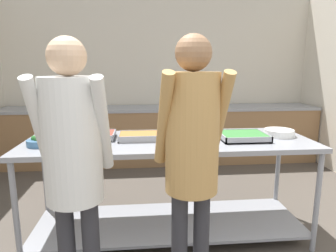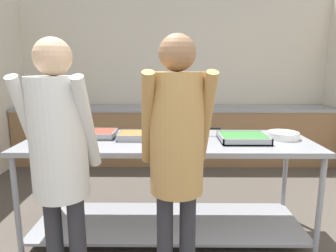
{
  "view_description": "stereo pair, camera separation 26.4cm",
  "coord_description": "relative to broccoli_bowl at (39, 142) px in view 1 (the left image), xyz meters",
  "views": [
    {
      "loc": [
        -0.32,
        -0.66,
        1.51
      ],
      "look_at": [
        -0.08,
        1.91,
        0.99
      ],
      "focal_mm": 32.0,
      "sensor_mm": 36.0,
      "label": 1
    },
    {
      "loc": [
        -0.06,
        -0.68,
        1.51
      ],
      "look_at": [
        -0.08,
        1.91,
        0.99
      ],
      "focal_mm": 32.0,
      "sensor_mm": 36.0,
      "label": 2
    }
  ],
  "objects": [
    {
      "name": "wall_rear",
      "position": [
        1.13,
        2.63,
        0.4
      ],
      "size": [
        5.07,
        0.06,
        2.65
      ],
      "color": "beige",
      "rests_on": "ground_plane"
    },
    {
      "name": "back_counter",
      "position": [
        1.13,
        2.26,
        -0.48
      ],
      "size": [
        4.91,
        0.65,
        0.88
      ],
      "color": "olive",
      "rests_on": "ground_plane"
    },
    {
      "name": "serving_counter",
      "position": [
        1.05,
        0.1,
        -0.32
      ],
      "size": [
        2.44,
        0.81,
        0.89
      ],
      "color": "gray",
      "rests_on": "ground_plane"
    },
    {
      "name": "broccoli_bowl",
      "position": [
        0.0,
        0.0,
        0.0
      ],
      "size": [
        0.19,
        0.19,
        0.09
      ],
      "color": "#3D668C",
      "rests_on": "serving_counter"
    },
    {
      "name": "serving_tray_roast",
      "position": [
        0.35,
        0.2,
        -0.01
      ],
      "size": [
        0.45,
        0.28,
        0.05
      ],
      "color": "gray",
      "rests_on": "serving_counter"
    },
    {
      "name": "serving_tray_greens",
      "position": [
        0.81,
        0.14,
        -0.01
      ],
      "size": [
        0.39,
        0.26,
        0.05
      ],
      "color": "gray",
      "rests_on": "serving_counter"
    },
    {
      "name": "sauce_pan",
      "position": [
        1.25,
        0.25,
        0.01
      ],
      "size": [
        0.4,
        0.26,
        0.08
      ],
      "color": "gray",
      "rests_on": "serving_counter"
    },
    {
      "name": "serving_tray_vegetables",
      "position": [
        1.68,
        0.06,
        -0.01
      ],
      "size": [
        0.4,
        0.34,
        0.05
      ],
      "color": "gray",
      "rests_on": "serving_counter"
    },
    {
      "name": "plate_stack",
      "position": [
        2.05,
        0.15,
        -0.0
      ],
      "size": [
        0.27,
        0.27,
        0.06
      ],
      "color": "white",
      "rests_on": "serving_counter"
    },
    {
      "name": "guest_serving_left",
      "position": [
        0.42,
        -0.73,
        0.11
      ],
      "size": [
        0.42,
        0.33,
        1.67
      ],
      "color": "#2D2D33",
      "rests_on": "ground_plane"
    },
    {
      "name": "guest_serving_right",
      "position": [
        1.1,
        -0.68,
        0.13
      ],
      "size": [
        0.44,
        0.37,
        1.69
      ],
      "color": "#2D2D33",
      "rests_on": "ground_plane"
    },
    {
      "name": "water_bottle",
      "position": [
        -0.37,
        2.27,
        0.08
      ],
      "size": [
        0.08,
        0.08,
        0.26
      ],
      "color": "brown",
      "rests_on": "back_counter"
    }
  ]
}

